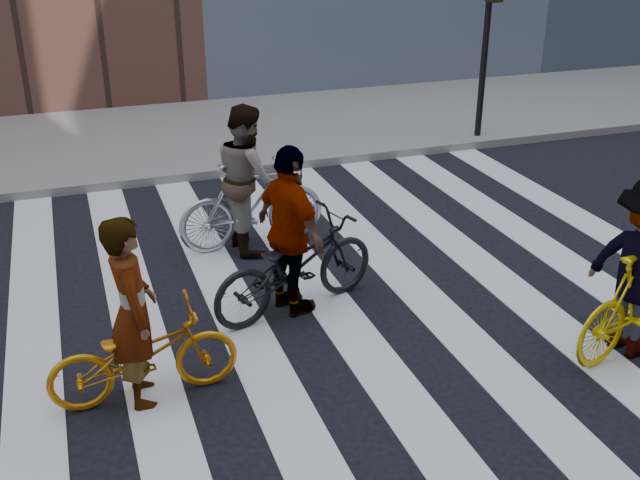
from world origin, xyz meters
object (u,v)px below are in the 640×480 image
rider_mid (247,178)px  bike_dark_rear (295,266)px  rider_rear (290,232)px  traffic_signal (489,24)px  bike_yellow_left (143,355)px  rider_left (133,312)px  bike_silver_mid (252,204)px

rider_mid → bike_dark_rear: bearing=178.2°
rider_mid → rider_rear: rider_mid is taller
traffic_signal → bike_yellow_left: 9.68m
rider_left → rider_mid: (1.83, 3.01, 0.06)m
rider_rear → rider_mid: bearing=-16.8°
traffic_signal → rider_left: 9.64m
bike_dark_rear → bike_silver_mid: bearing=-16.8°
rider_left → rider_mid: size_ratio=0.94×
traffic_signal → rider_rear: traffic_signal is taller
bike_silver_mid → bike_yellow_left: bearing=145.0°
bike_dark_rear → bike_yellow_left: bearing=104.5°
bike_silver_mid → rider_mid: bearing=86.3°
bike_silver_mid → rider_left: size_ratio=1.09×
bike_yellow_left → bike_dark_rear: size_ratio=0.83×
traffic_signal → bike_yellow_left: traffic_signal is taller
bike_yellow_left → rider_left: rider_left is taller
rider_left → rider_rear: 2.17m
bike_yellow_left → bike_silver_mid: 3.53m
bike_dark_rear → rider_rear: bearing=72.8°
rider_left → rider_mid: 3.53m
bike_yellow_left → rider_left: bearing=89.1°
rider_left → rider_mid: rider_mid is taller
bike_yellow_left → rider_rear: bearing=-58.6°
traffic_signal → rider_mid: (-5.44, -3.18, -1.29)m
traffic_signal → rider_left: size_ratio=1.78×
traffic_signal → bike_yellow_left: (-7.22, -6.19, -1.82)m
bike_yellow_left → bike_dark_rear: 2.17m
traffic_signal → rider_left: (-7.27, -6.19, -1.35)m
traffic_signal → bike_dark_rear: (-5.37, -5.05, -1.72)m
bike_yellow_left → bike_silver_mid: bike_silver_mid is taller
traffic_signal → bike_dark_rear: 7.57m
rider_rear → bike_dark_rear: bearing=-107.2°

